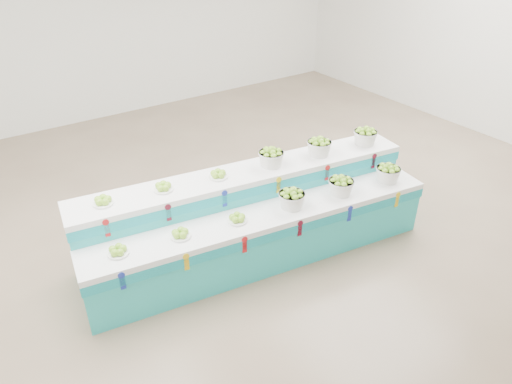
# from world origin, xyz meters

# --- Properties ---
(ground) EXTENTS (10.00, 10.00, 0.00)m
(ground) POSITION_xyz_m (0.00, 0.00, 0.00)
(ground) COLOR #745F4B
(ground) RESTS_ON ground
(back_wall) EXTENTS (10.00, 0.00, 10.00)m
(back_wall) POSITION_xyz_m (0.00, 5.00, 2.00)
(back_wall) COLOR silver
(back_wall) RESTS_ON ground
(display_stand) EXTENTS (4.40, 1.72, 1.02)m
(display_stand) POSITION_xyz_m (-0.70, -0.53, 0.51)
(display_stand) COLOR #29B9BA
(display_stand) RESTS_ON ground
(plate_lower_left) EXTENTS (0.25, 0.25, 0.10)m
(plate_lower_left) POSITION_xyz_m (-2.42, -0.55, 0.77)
(plate_lower_left) COLOR white
(plate_lower_left) RESTS_ON display_stand
(plate_lower_mid) EXTENTS (0.25, 0.25, 0.10)m
(plate_lower_mid) POSITION_xyz_m (-1.76, -0.65, 0.77)
(plate_lower_mid) COLOR white
(plate_lower_mid) RESTS_ON display_stand
(plate_lower_right) EXTENTS (0.25, 0.25, 0.10)m
(plate_lower_right) POSITION_xyz_m (-1.10, -0.74, 0.77)
(plate_lower_right) COLOR white
(plate_lower_right) RESTS_ON display_stand
(basket_lower_left) EXTENTS (0.36, 0.36, 0.23)m
(basket_lower_left) POSITION_xyz_m (-0.40, -0.84, 0.84)
(basket_lower_left) COLOR silver
(basket_lower_left) RESTS_ON display_stand
(basket_lower_mid) EXTENTS (0.36, 0.36, 0.23)m
(basket_lower_mid) POSITION_xyz_m (0.28, -0.95, 0.84)
(basket_lower_mid) COLOR silver
(basket_lower_mid) RESTS_ON display_stand
(basket_lower_right) EXTENTS (0.36, 0.36, 0.23)m
(basket_lower_right) POSITION_xyz_m (1.00, -1.05, 0.84)
(basket_lower_right) COLOR silver
(basket_lower_right) RESTS_ON display_stand
(plate_upper_left) EXTENTS (0.25, 0.25, 0.10)m
(plate_upper_left) POSITION_xyz_m (-2.34, -0.02, 1.07)
(plate_upper_left) COLOR white
(plate_upper_left) RESTS_ON display_stand
(plate_upper_mid) EXTENTS (0.25, 0.25, 0.10)m
(plate_upper_mid) POSITION_xyz_m (-1.68, -0.12, 1.07)
(plate_upper_mid) COLOR white
(plate_upper_mid) RESTS_ON display_stand
(plate_upper_right) EXTENTS (0.25, 0.25, 0.10)m
(plate_upper_right) POSITION_xyz_m (-1.02, -0.22, 1.07)
(plate_upper_right) COLOR white
(plate_upper_right) RESTS_ON display_stand
(basket_upper_left) EXTENTS (0.36, 0.36, 0.23)m
(basket_upper_left) POSITION_xyz_m (-0.33, -0.32, 1.14)
(basket_upper_left) COLOR silver
(basket_upper_left) RESTS_ON display_stand
(basket_upper_mid) EXTENTS (0.36, 0.36, 0.23)m
(basket_upper_mid) POSITION_xyz_m (0.36, -0.42, 1.14)
(basket_upper_mid) COLOR silver
(basket_upper_mid) RESTS_ON display_stand
(basket_upper_right) EXTENTS (0.36, 0.36, 0.23)m
(basket_upper_right) POSITION_xyz_m (1.08, -0.53, 1.14)
(basket_upper_right) COLOR silver
(basket_upper_right) RESTS_ON display_stand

